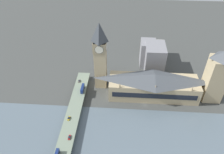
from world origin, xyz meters
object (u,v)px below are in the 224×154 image
clock_tower (100,55)px  double_decker_bus_lead (83,88)px  victoria_tower (216,76)px  car_northbound_lead (79,81)px  road_bridge (69,129)px  car_northbound_mid (69,118)px  parliament_hall (154,85)px  car_southbound_lead (69,137)px

clock_tower → double_decker_bus_lead: 38.46m
victoria_tower → car_northbound_lead: 136.70m
road_bridge → car_northbound_mid: (9.93, 2.41, 1.79)m
clock_tower → car_northbound_lead: (-3.62, 23.34, -31.81)m
double_decker_bus_lead → car_northbound_lead: (13.49, 6.22, -1.93)m
parliament_hall → car_southbound_lead: (-62.64, 72.27, -6.57)m
victoria_tower → road_bridge: victoria_tower is taller
victoria_tower → car_northbound_mid: 142.63m
parliament_hall → car_northbound_lead: size_ratio=20.28×
car_northbound_lead → victoria_tower: bearing=-93.6°
victoria_tower → double_decker_bus_lead: size_ratio=5.12×
clock_tower → car_northbound_lead: size_ratio=16.64×
parliament_hall → double_decker_bus_lead: size_ratio=7.64×
victoria_tower → car_northbound_lead: size_ratio=13.60×
parliament_hall → double_decker_bus_lead: parliament_hall is taller
double_decker_bus_lead → car_southbound_lead: double_decker_bus_lead is taller
clock_tower → double_decker_bus_lead: clock_tower is taller
victoria_tower → car_southbound_lead: size_ratio=12.52×
parliament_hall → double_decker_bus_lead: 71.73m
car_northbound_lead → car_southbound_lead: size_ratio=0.92×
double_decker_bus_lead → car_northbound_mid: (-38.02, 5.79, -1.94)m
car_northbound_lead → car_southbound_lead: car_northbound_lead is taller
parliament_hall → car_northbound_mid: 88.57m
parliament_hall → car_southbound_lead: bearing=130.9°
victoria_tower → car_northbound_lead: (8.55, 134.81, -21.00)m
road_bridge → car_northbound_lead: size_ratio=35.25×
parliament_hall → road_bridge: parliament_hall is taller
road_bridge → car_southbound_lead: (-9.82, -2.53, 1.78)m
road_bridge → car_southbound_lead: car_southbound_lead is taller
clock_tower → double_decker_bus_lead: size_ratio=6.27×
parliament_hall → car_southbound_lead: 95.87m
victoria_tower → car_northbound_mid: (-42.95, 134.38, -21.01)m
double_decker_bus_lead → car_southbound_lead: bearing=179.2°
parliament_hall → car_northbound_mid: (-42.90, 77.21, -6.57)m
road_bridge → victoria_tower: bearing=-68.2°
clock_tower → road_bridge: bearing=162.5°
parliament_hall → road_bridge: (-52.83, 74.80, -8.35)m
double_decker_bus_lead → victoria_tower: bearing=-87.8°
clock_tower → car_southbound_lead: clock_tower is taller
car_northbound_lead → road_bridge: bearing=-177.3°
parliament_hall → car_northbound_mid: size_ratio=19.11×
clock_tower → victoria_tower: (-12.18, -111.46, -10.81)m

